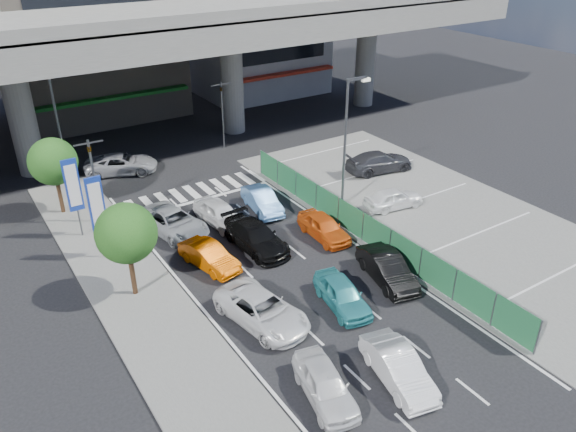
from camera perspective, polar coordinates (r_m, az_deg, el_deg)
ground at (r=27.46m, az=1.62°, el=-7.43°), size 120.00×120.00×0.00m
parking_lot at (r=35.12m, az=14.67°, el=0.15°), size 12.00×28.00×0.06m
sidewalk_left at (r=28.00m, az=-15.21°, el=-7.63°), size 4.00×30.00×0.12m
fence_run at (r=30.46m, az=8.81°, el=-1.88°), size 0.16×22.00×1.80m
expressway at (r=42.90m, az=-15.93°, el=17.45°), size 64.00×14.00×10.75m
building_center at (r=53.52m, az=-19.71°, el=17.47°), size 14.00×10.90×15.00m
building_east at (r=58.80m, az=-3.35°, el=18.30°), size 12.00×10.90×12.00m
traffic_light_left at (r=33.26m, az=-19.35°, el=5.28°), size 1.60×1.24×5.20m
traffic_light_right at (r=43.26m, az=-6.76°, el=11.78°), size 1.60×1.24×5.20m
street_lamp_right at (r=33.40m, az=6.09°, el=8.38°), size 1.65×0.22×8.00m
street_lamp_left at (r=38.54m, az=-22.17°, el=9.16°), size 1.65×0.22×8.00m
signboard_near at (r=29.82m, az=-18.84°, el=0.88°), size 0.80×0.14×4.70m
signboard_far at (r=32.43m, az=-20.98°, el=2.72°), size 0.80×0.14×4.70m
tree_near at (r=26.25m, az=-16.11°, el=-1.71°), size 2.80×2.80×4.80m
tree_far at (r=35.48m, az=-22.77°, el=5.10°), size 2.80×2.80×4.80m
van_white_back_left at (r=21.75m, az=3.79°, el=-16.72°), size 2.31×4.01×1.28m
hatch_white_back_mid at (r=22.72m, az=11.14°, el=-14.88°), size 2.18×4.19×1.32m
sedan_white_mid_left at (r=25.07m, az=-2.67°, el=-9.49°), size 3.03×5.14×1.34m
taxi_teal_mid at (r=26.12m, az=5.53°, el=-7.91°), size 2.22×4.03×1.30m
hatch_black_mid_right at (r=28.09m, az=10.04°, el=-5.31°), size 2.39×4.41×1.38m
taxi_orange_left at (r=29.05m, az=-8.02°, el=-4.07°), size 2.08×3.96×1.24m
sedan_black_mid at (r=30.38m, az=-3.31°, el=-2.11°), size 2.15×4.84×1.38m
taxi_orange_right at (r=31.40m, az=3.67°, el=-1.13°), size 1.68×3.87×1.30m
wagon_silver_front_left at (r=32.46m, az=-11.61°, el=-0.59°), size 3.20×5.25×1.36m
sedan_white_front_mid at (r=32.96m, az=-6.95°, el=0.29°), size 2.05×4.20×1.38m
kei_truck_front_right at (r=34.31m, az=-2.64°, el=1.57°), size 1.88×4.07×1.29m
crossing_wagon_silver at (r=41.13m, az=-16.58°, el=5.10°), size 5.43×3.96×1.37m
parked_sedan_white at (r=35.06m, az=10.67°, el=1.79°), size 3.94×2.08×1.28m
parked_sedan_dgrey at (r=40.09m, az=9.24°, el=5.46°), size 5.15×2.79×1.42m
traffic_cone at (r=33.22m, az=6.50°, el=0.09°), size 0.52×0.52×0.78m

